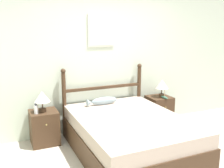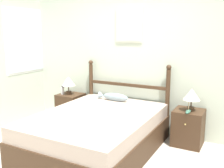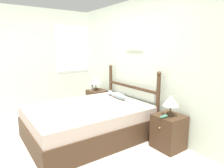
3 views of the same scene
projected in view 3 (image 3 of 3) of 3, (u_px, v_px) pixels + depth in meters
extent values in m
plane|color=#B7AD9E|center=(59.00, 147.00, 3.29)|extent=(16.00, 16.00, 0.00)
cube|color=beige|center=(139.00, 64.00, 4.03)|extent=(6.40, 0.06, 2.55)
cube|color=beige|center=(135.00, 36.00, 3.97)|extent=(0.50, 0.02, 0.57)
cube|color=beige|center=(135.00, 36.00, 3.97)|extent=(0.44, 0.01, 0.51)
cube|color=beige|center=(24.00, 62.00, 4.77)|extent=(0.06, 6.40, 2.55)
cube|color=white|center=(75.00, 49.00, 5.42)|extent=(0.01, 1.06, 1.24)
cube|color=silver|center=(75.00, 49.00, 5.42)|extent=(0.01, 0.98, 1.16)
cube|color=#3D2819|center=(88.00, 127.00, 3.65)|extent=(1.55, 2.09, 0.37)
cube|color=tan|center=(88.00, 112.00, 3.60)|extent=(1.51, 2.05, 0.20)
cylinder|color=#3D2819|center=(111.00, 92.00, 4.75)|extent=(0.07, 0.07, 1.14)
sphere|color=#3D2819|center=(111.00, 67.00, 4.63)|extent=(0.08, 0.08, 0.08)
cylinder|color=#3D2819|center=(158.00, 107.00, 3.56)|extent=(0.07, 0.07, 1.14)
sphere|color=#3D2819|center=(159.00, 74.00, 3.45)|extent=(0.08, 0.08, 0.08)
cube|color=#3D2819|center=(131.00, 87.00, 4.10)|extent=(1.48, 0.05, 0.05)
cube|color=#3D2819|center=(97.00, 101.00, 5.03)|extent=(0.44, 0.42, 0.56)
sphere|color=tan|center=(89.00, 98.00, 4.88)|extent=(0.02, 0.02, 0.02)
cube|color=#3D2819|center=(169.00, 132.00, 3.22)|extent=(0.44, 0.42, 0.56)
sphere|color=tan|center=(160.00, 128.00, 3.07)|extent=(0.02, 0.02, 0.02)
cylinder|color=#422D1E|center=(96.00, 89.00, 4.96)|extent=(0.10, 0.10, 0.06)
cylinder|color=#422D1E|center=(96.00, 86.00, 4.95)|extent=(0.02, 0.02, 0.11)
cone|color=beige|center=(96.00, 80.00, 4.92)|extent=(0.25, 0.25, 0.17)
cylinder|color=#422D1E|center=(170.00, 114.00, 3.13)|extent=(0.10, 0.10, 0.06)
cylinder|color=#422D1E|center=(170.00, 109.00, 3.11)|extent=(0.02, 0.02, 0.11)
cone|color=beige|center=(171.00, 100.00, 3.08)|extent=(0.25, 0.25, 0.17)
cylinder|color=white|center=(92.00, 87.00, 5.02)|extent=(0.06, 0.06, 0.14)
sphere|color=#333338|center=(92.00, 84.00, 5.00)|extent=(0.04, 0.04, 0.04)
ellipsoid|color=#386651|center=(165.00, 116.00, 3.08)|extent=(0.07, 0.22, 0.04)
cylinder|color=#997F56|center=(165.00, 110.00, 3.06)|extent=(0.01, 0.01, 0.17)
ellipsoid|color=#8499A3|center=(119.00, 96.00, 4.07)|extent=(0.47, 0.10, 0.13)
cone|color=#8499A3|center=(111.00, 93.00, 4.29)|extent=(0.08, 0.12, 0.12)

